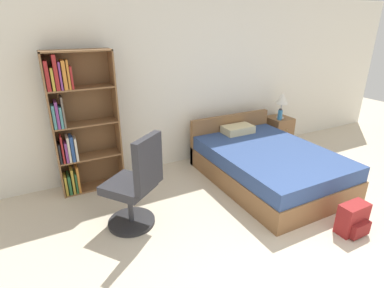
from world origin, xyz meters
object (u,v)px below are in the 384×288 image
nightstand (278,132)px  bed (266,163)px  bookshelf (77,124)px  water_bottle (280,115)px  table_lamp (282,99)px  backpack_red (353,219)px  office_chair (136,187)px

nightstand → bed: bearing=-139.6°
bookshelf → water_bottle: (3.37, -0.17, -0.29)m
bed → water_bottle: (0.95, 0.79, 0.41)m
bookshelf → nightstand: bookshelf is taller
table_lamp → backpack_red: bearing=-113.3°
bed → table_lamp: 1.50m
bed → office_chair: size_ratio=1.85×
backpack_red → bed: bearing=91.9°
backpack_red → office_chair: bearing=149.7°
nightstand → water_bottle: size_ratio=2.90×
office_chair → water_bottle: 3.14m
nightstand → table_lamp: table_lamp is taller
nightstand → table_lamp: 0.64m
nightstand → water_bottle: water_bottle is taller
nightstand → table_lamp: bearing=-117.6°
office_chair → table_lamp: office_chair is taller
office_chair → backpack_red: 2.43m
bookshelf → backpack_red: size_ratio=5.31×
bookshelf → office_chair: 1.31m
bed → backpack_red: bearing=-88.1°
table_lamp → water_bottle: size_ratio=2.28×
bed → table_lamp: size_ratio=4.57×
bed → office_chair: (-2.03, -0.20, 0.25)m
office_chair → table_lamp: 3.26m
water_bottle → backpack_red: bearing=-112.2°
bed → bookshelf: bearing=158.5°
nightstand → water_bottle: 0.41m
office_chair → nightstand: (3.07, 1.10, -0.22)m
bed → water_bottle: bearing=39.7°
backpack_red → water_bottle: bearing=67.8°
office_chair → bed: bearing=5.8°
bookshelf → water_bottle: 3.39m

